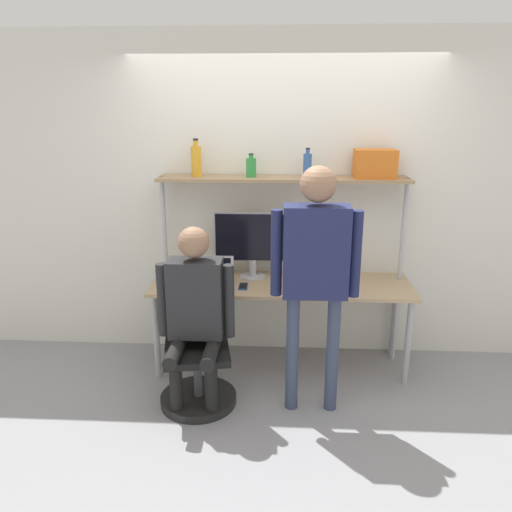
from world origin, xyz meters
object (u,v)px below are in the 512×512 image
at_px(bottle_amber, 197,161).
at_px(bottle_blue, 308,165).
at_px(person_standing, 316,259).
at_px(laptop, 211,278).
at_px(cell_phone, 244,286).
at_px(monitor, 253,241).
at_px(person_seated, 195,305).
at_px(storage_box, 375,164).
at_px(office_chair, 198,367).
at_px(bottle_green, 251,167).

xyz_separation_m(bottle_amber, bottle_blue, (0.88, -0.00, -0.03)).
height_order(person_standing, bottle_amber, bottle_amber).
relative_size(laptop, cell_phone, 2.35).
distance_m(monitor, person_seated, 0.88).
relative_size(cell_phone, bottle_blue, 0.66).
bearing_deg(bottle_amber, storage_box, -0.00).
xyz_separation_m(laptop, storage_box, (1.27, 0.23, 0.88)).
height_order(office_chair, bottle_blue, bottle_blue).
bearing_deg(bottle_amber, person_standing, -40.38).
bearing_deg(monitor, cell_phone, -103.53).
bearing_deg(person_seated, office_chair, 99.11).
bearing_deg(bottle_blue, bottle_amber, 180.00).
bearing_deg(cell_phone, person_standing, -44.66).
height_order(monitor, person_standing, person_standing).
xyz_separation_m(bottle_amber, storage_box, (1.40, -0.00, -0.02)).
relative_size(person_standing, bottle_blue, 7.65).
bearing_deg(monitor, bottle_blue, 0.48).
bearing_deg(person_seated, person_standing, -0.90).
bearing_deg(bottle_amber, bottle_green, -0.00).
height_order(laptop, cell_phone, laptop).
bearing_deg(person_seated, bottle_green, 65.62).
relative_size(laptop, bottle_blue, 1.54).
bearing_deg(bottle_amber, bottle_blue, -0.00).
height_order(cell_phone, bottle_blue, bottle_blue).
bearing_deg(monitor, laptop, -144.62).
xyz_separation_m(person_standing, storage_box, (0.49, 0.78, 0.55)).
distance_m(bottle_amber, storage_box, 1.40).
bearing_deg(office_chair, bottle_amber, 96.49).
height_order(bottle_green, storage_box, storage_box).
distance_m(person_seated, bottle_amber, 1.20).
bearing_deg(laptop, person_seated, -94.04).
relative_size(cell_phone, person_seated, 0.11).
bearing_deg(laptop, storage_box, 10.27).
xyz_separation_m(cell_phone, person_seated, (-0.30, -0.51, 0.04)).
relative_size(bottle_green, bottle_blue, 0.80).
relative_size(cell_phone, bottle_green, 0.82).
height_order(person_seated, bottle_green, bottle_green).
height_order(laptop, office_chair, laptop).
xyz_separation_m(laptop, bottle_blue, (0.75, 0.23, 0.87)).
relative_size(cell_phone, storage_box, 0.47).
height_order(person_standing, bottle_green, bottle_green).
bearing_deg(person_seated, bottle_blue, 44.11).
xyz_separation_m(monitor, storage_box, (0.95, 0.00, 0.63)).
distance_m(bottle_green, bottle_blue, 0.44).
bearing_deg(office_chair, person_seated, -80.89).
relative_size(monitor, bottle_amber, 2.15).
relative_size(office_chair, person_seated, 0.67).
relative_size(office_chair, bottle_green, 4.87).
bearing_deg(monitor, person_seated, -115.18).
distance_m(monitor, bottle_amber, 0.79).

